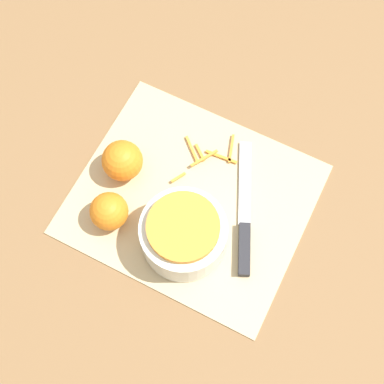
# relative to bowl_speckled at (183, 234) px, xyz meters

# --- Properties ---
(ground_plane) EXTENTS (4.00, 4.00, 0.00)m
(ground_plane) POSITION_rel_bowl_speckled_xyz_m (0.02, -0.08, -0.05)
(ground_plane) COLOR olive
(cutting_board) EXTENTS (0.42, 0.36, 0.01)m
(cutting_board) POSITION_rel_bowl_speckled_xyz_m (0.02, -0.08, -0.05)
(cutting_board) COLOR #CCB284
(cutting_board) RESTS_ON ground_plane
(bowl_speckled) EXTENTS (0.15, 0.15, 0.09)m
(bowl_speckled) POSITION_rel_bowl_speckled_xyz_m (0.00, 0.00, 0.00)
(bowl_speckled) COLOR silver
(bowl_speckled) RESTS_ON cutting_board
(knife) EXTENTS (0.13, 0.25, 0.02)m
(knife) POSITION_rel_bowl_speckled_xyz_m (-0.09, -0.06, -0.04)
(knife) COLOR #232328
(knife) RESTS_ON cutting_board
(orange_left) EXTENTS (0.08, 0.08, 0.08)m
(orange_left) POSITION_rel_bowl_speckled_xyz_m (0.16, -0.07, -0.01)
(orange_left) COLOR orange
(orange_left) RESTS_ON cutting_board
(orange_right) EXTENTS (0.07, 0.07, 0.07)m
(orange_right) POSITION_rel_bowl_speckled_xyz_m (0.14, 0.02, -0.01)
(orange_right) COLOR orange
(orange_right) RESTS_ON cutting_board
(peel_pile) EXTENTS (0.11, 0.14, 0.01)m
(peel_pile) POSITION_rel_bowl_speckled_xyz_m (0.04, -0.17, -0.04)
(peel_pile) COLOR orange
(peel_pile) RESTS_ON cutting_board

